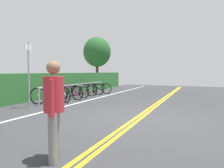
# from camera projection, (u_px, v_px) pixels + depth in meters

# --- Properties ---
(ground_plane) EXTENTS (30.36, 11.56, 0.05)m
(ground_plane) POSITION_uv_depth(u_px,v_px,m) (139.00, 118.00, 6.31)
(ground_plane) COLOR #353538
(centre_line_yellow_inner) EXTENTS (27.32, 0.10, 0.00)m
(centre_line_yellow_inner) POSITION_uv_depth(u_px,v_px,m) (142.00, 118.00, 6.28)
(centre_line_yellow_inner) COLOR gold
(centre_line_yellow_inner) RESTS_ON ground_plane
(centre_line_yellow_outer) EXTENTS (27.32, 0.10, 0.00)m
(centre_line_yellow_outer) POSITION_uv_depth(u_px,v_px,m) (137.00, 117.00, 6.34)
(centre_line_yellow_outer) COLOR gold
(centre_line_yellow_outer) RESTS_ON ground_plane
(bike_lane_stripe_white) EXTENTS (27.32, 0.12, 0.00)m
(bike_lane_stripe_white) POSITION_uv_depth(u_px,v_px,m) (53.00, 109.00, 7.65)
(bike_lane_stripe_white) COLOR white
(bike_lane_stripe_white) RESTS_ON ground_plane
(bike_rack) EXTENTS (5.89, 0.05, 0.75)m
(bike_rack) POSITION_uv_depth(u_px,v_px,m) (78.00, 87.00, 11.17)
(bike_rack) COLOR #9EA0A5
(bike_rack) RESTS_ON ground_plane
(bicycle_0) EXTENTS (0.59, 1.69, 0.78)m
(bicycle_0) POSITION_uv_depth(u_px,v_px,m) (48.00, 96.00, 8.87)
(bicycle_0) COLOR black
(bicycle_0) RESTS_ON ground_plane
(bicycle_1) EXTENTS (0.70, 1.74, 0.75)m
(bicycle_1) POSITION_uv_depth(u_px,v_px,m) (59.00, 94.00, 9.71)
(bicycle_1) COLOR black
(bicycle_1) RESTS_ON ground_plane
(bicycle_2) EXTENTS (0.46, 1.71, 0.75)m
(bicycle_2) POSITION_uv_depth(u_px,v_px,m) (70.00, 92.00, 10.47)
(bicycle_2) COLOR black
(bicycle_2) RESTS_ON ground_plane
(bicycle_3) EXTENTS (0.46, 1.72, 0.70)m
(bicycle_3) POSITION_uv_depth(u_px,v_px,m) (76.00, 92.00, 11.19)
(bicycle_3) COLOR black
(bicycle_3) RESTS_ON ground_plane
(bicycle_4) EXTENTS (0.52, 1.59, 0.68)m
(bicycle_4) POSITION_uv_depth(u_px,v_px,m) (84.00, 90.00, 11.94)
(bicycle_4) COLOR black
(bicycle_4) RESTS_ON ground_plane
(bicycle_5) EXTENTS (0.57, 1.68, 0.73)m
(bicycle_5) POSITION_uv_depth(u_px,v_px,m) (90.00, 89.00, 12.62)
(bicycle_5) COLOR black
(bicycle_5) RESTS_ON ground_plane
(bicycle_6) EXTENTS (0.46, 1.69, 0.71)m
(bicycle_6) POSITION_uv_depth(u_px,v_px,m) (99.00, 88.00, 13.39)
(bicycle_6) COLOR black
(bicycle_6) RESTS_ON ground_plane
(pedestrian) EXTENTS (0.44, 0.32, 1.59)m
(pedestrian) POSITION_uv_depth(u_px,v_px,m) (54.00, 104.00, 3.20)
(pedestrian) COLOR slate
(pedestrian) RESTS_ON ground_plane
(sign_post_near) EXTENTS (0.36, 0.08, 2.54)m
(sign_post_near) POSITION_uv_depth(u_px,v_px,m) (29.00, 69.00, 7.83)
(sign_post_near) COLOR gray
(sign_post_near) RESTS_ON ground_plane
(hedge_backdrop) EXTENTS (14.84, 1.11, 1.34)m
(hedge_backdrop) POSITION_uv_depth(u_px,v_px,m) (68.00, 83.00, 13.21)
(hedge_backdrop) COLOR #2D6B30
(hedge_backdrop) RESTS_ON ground_plane
(tree_mid) EXTENTS (2.50, 2.50, 4.57)m
(tree_mid) POSITION_uv_depth(u_px,v_px,m) (97.00, 52.00, 18.58)
(tree_mid) COLOR #473323
(tree_mid) RESTS_ON ground_plane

